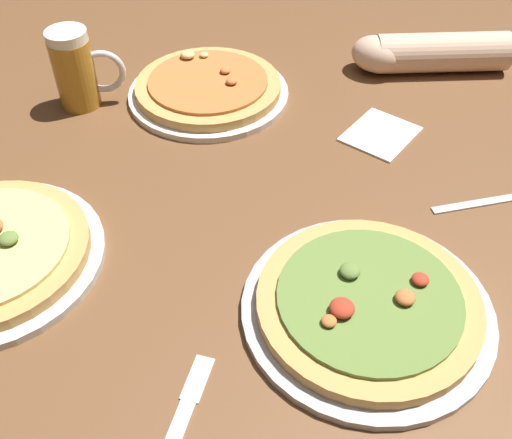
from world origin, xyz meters
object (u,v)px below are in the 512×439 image
(napkin_folded, at_px, (381,133))
(beer_mug_amber, at_px, (77,69))
(knife_right, at_px, (175,436))
(fork_left, at_px, (499,199))
(pizza_plate_near, at_px, (368,305))
(diner_arm, at_px, (425,53))
(pizza_plate_far, at_px, (208,89))

(napkin_folded, bearing_deg, beer_mug_amber, -163.62)
(knife_right, bearing_deg, fork_left, 66.34)
(knife_right, bearing_deg, pizza_plate_near, 62.78)
(knife_right, bearing_deg, diner_arm, 88.29)
(pizza_plate_far, bearing_deg, knife_right, -63.00)
(pizza_plate_near, xyz_separation_m, napkin_folded, (-0.11, 0.38, -0.01))
(pizza_plate_near, xyz_separation_m, beer_mug_amber, (-0.63, 0.22, 0.05))
(pizza_plate_far, distance_m, knife_right, 0.67)
(pizza_plate_near, distance_m, beer_mug_amber, 0.67)
(beer_mug_amber, height_order, napkin_folded, beer_mug_amber)
(beer_mug_amber, relative_size, napkin_folded, 1.19)
(pizza_plate_far, distance_m, napkin_folded, 0.33)
(beer_mug_amber, xyz_separation_m, knife_right, (0.50, -0.47, -0.07))
(pizza_plate_near, height_order, beer_mug_amber, beer_mug_amber)
(pizza_plate_far, bearing_deg, napkin_folded, 4.79)
(pizza_plate_near, distance_m, diner_arm, 0.63)
(pizza_plate_near, distance_m, napkin_folded, 0.39)
(pizza_plate_near, relative_size, knife_right, 1.52)
(pizza_plate_near, height_order, diner_arm, diner_arm)
(beer_mug_amber, bearing_deg, pizza_plate_near, -19.56)
(pizza_plate_near, distance_m, fork_left, 0.32)
(fork_left, xyz_separation_m, knife_right, (-0.24, -0.55, -0.00))
(napkin_folded, bearing_deg, knife_right, -92.13)
(pizza_plate_near, relative_size, beer_mug_amber, 2.22)
(beer_mug_amber, bearing_deg, napkin_folded, 16.38)
(fork_left, bearing_deg, knife_right, -113.66)
(beer_mug_amber, bearing_deg, diner_arm, 37.39)
(pizza_plate_far, xyz_separation_m, fork_left, (0.54, -0.05, -0.01))
(beer_mug_amber, relative_size, knife_right, 0.69)
(napkin_folded, height_order, fork_left, napkin_folded)
(pizza_plate_far, height_order, diner_arm, diner_arm)
(pizza_plate_near, relative_size, napkin_folded, 2.63)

